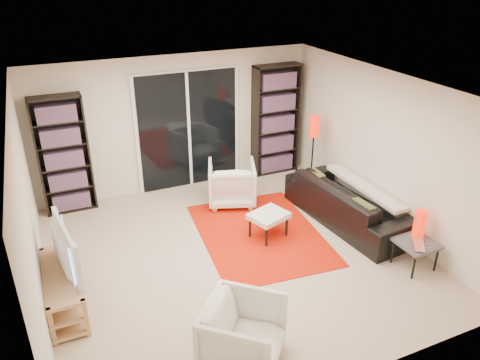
# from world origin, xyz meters

# --- Properties ---
(floor) EXTENTS (5.00, 5.00, 0.00)m
(floor) POSITION_xyz_m (0.00, 0.00, 0.00)
(floor) COLOR tan
(floor) RESTS_ON ground
(wall_back) EXTENTS (5.00, 0.02, 2.40)m
(wall_back) POSITION_xyz_m (0.00, 2.50, 1.20)
(wall_back) COLOR beige
(wall_back) RESTS_ON ground
(wall_front) EXTENTS (5.00, 0.02, 2.40)m
(wall_front) POSITION_xyz_m (0.00, -2.50, 1.20)
(wall_front) COLOR beige
(wall_front) RESTS_ON ground
(wall_left) EXTENTS (0.02, 5.00, 2.40)m
(wall_left) POSITION_xyz_m (-2.50, 0.00, 1.20)
(wall_left) COLOR beige
(wall_left) RESTS_ON ground
(wall_right) EXTENTS (0.02, 5.00, 2.40)m
(wall_right) POSITION_xyz_m (2.50, 0.00, 1.20)
(wall_right) COLOR beige
(wall_right) RESTS_ON ground
(ceiling) EXTENTS (5.00, 5.00, 0.02)m
(ceiling) POSITION_xyz_m (0.00, 0.00, 2.40)
(ceiling) COLOR white
(ceiling) RESTS_ON wall_back
(sliding_door) EXTENTS (1.92, 0.08, 2.16)m
(sliding_door) POSITION_xyz_m (0.20, 2.46, 1.05)
(sliding_door) COLOR white
(sliding_door) RESTS_ON ground
(bookshelf_left) EXTENTS (0.80, 0.30, 1.95)m
(bookshelf_left) POSITION_xyz_m (-1.95, 2.33, 0.98)
(bookshelf_left) COLOR black
(bookshelf_left) RESTS_ON ground
(bookshelf_right) EXTENTS (0.90, 0.30, 2.10)m
(bookshelf_right) POSITION_xyz_m (1.90, 2.33, 1.05)
(bookshelf_right) COLOR black
(bookshelf_right) RESTS_ON ground
(tv_stand) EXTENTS (0.42, 1.30, 0.50)m
(tv_stand) POSITION_xyz_m (-2.29, -0.19, 0.26)
(tv_stand) COLOR tan
(tv_stand) RESTS_ON floor
(tv) EXTENTS (0.28, 1.06, 0.61)m
(tv) POSITION_xyz_m (-2.27, -0.19, 0.80)
(tv) COLOR black
(tv) RESTS_ON tv_stand
(rug) EXTENTS (1.97, 2.53, 0.01)m
(rug) POSITION_xyz_m (0.59, 0.32, 0.01)
(rug) COLOR red
(rug) RESTS_ON floor
(sofa) EXTENTS (1.10, 2.35, 0.67)m
(sofa) POSITION_xyz_m (2.05, 0.11, 0.33)
(sofa) COLOR black
(sofa) RESTS_ON floor
(armchair_back) EXTENTS (1.01, 1.03, 0.73)m
(armchair_back) POSITION_xyz_m (0.61, 1.46, 0.37)
(armchair_back) COLOR silver
(armchair_back) RESTS_ON floor
(armchair_front) EXTENTS (1.10, 1.10, 0.72)m
(armchair_front) POSITION_xyz_m (-0.66, -1.84, 0.36)
(armchair_front) COLOR silver
(armchair_front) RESTS_ON floor
(ottoman) EXTENTS (0.65, 0.59, 0.40)m
(ottoman) POSITION_xyz_m (0.68, 0.21, 0.34)
(ottoman) COLOR silver
(ottoman) RESTS_ON floor
(side_table) EXTENTS (0.51, 0.51, 0.40)m
(side_table) POSITION_xyz_m (2.15, -1.28, 0.36)
(side_table) COLOR #46464B
(side_table) RESTS_ON floor
(laptop) EXTENTS (0.37, 0.40, 0.03)m
(laptop) POSITION_xyz_m (2.14, -1.40, 0.41)
(laptop) COLOR silver
(laptop) RESTS_ON side_table
(table_lamp) EXTENTS (0.17, 0.17, 0.38)m
(table_lamp) POSITION_xyz_m (2.27, -1.16, 0.59)
(table_lamp) COLOR red
(table_lamp) RESTS_ON side_table
(floor_lamp) EXTENTS (0.21, 0.21, 1.37)m
(floor_lamp) POSITION_xyz_m (2.16, 1.40, 1.05)
(floor_lamp) COLOR black
(floor_lamp) RESTS_ON floor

